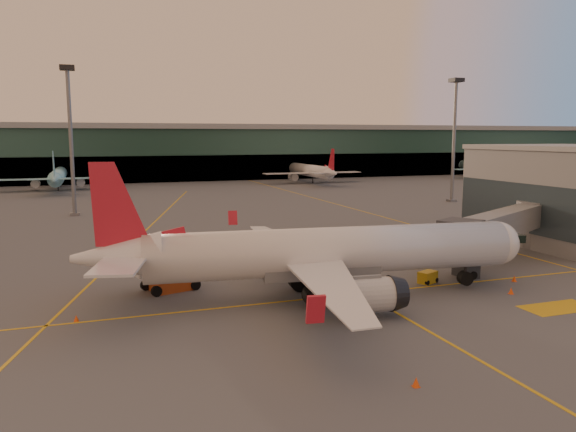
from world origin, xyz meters
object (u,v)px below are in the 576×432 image
object	(u,v)px
main_airplane	(317,254)
gpu_cart	(428,277)
pushback_tug	(425,258)
catering_truck	(167,262)

from	to	relation	value
main_airplane	gpu_cart	size ratio (longest dim) A/B	17.85
pushback_tug	main_airplane	bearing A→B (deg)	-159.52
main_airplane	pushback_tug	bearing A→B (deg)	33.02
pushback_tug	gpu_cart	bearing A→B (deg)	-127.22
main_airplane	gpu_cart	world-z (taller)	main_airplane
catering_truck	main_airplane	bearing A→B (deg)	-45.14
main_airplane	gpu_cart	bearing A→B (deg)	11.68
main_airplane	pushback_tug	distance (m)	18.01
main_airplane	catering_truck	xyz separation A→B (m)	(-11.74, 6.52, -1.19)
catering_truck	pushback_tug	size ratio (longest dim) A/B	1.89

